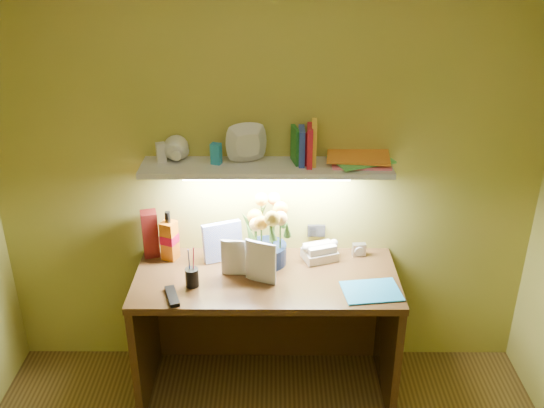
# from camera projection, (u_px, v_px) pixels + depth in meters

# --- Properties ---
(desk) EXTENTS (1.40, 0.60, 0.75)m
(desk) POSITION_uv_depth(u_px,v_px,m) (267.00, 333.00, 3.37)
(desk) COLOR #33220E
(desk) RESTS_ON ground
(flower_bouquet) EXTENTS (0.26, 0.26, 0.39)m
(flower_bouquet) POSITION_uv_depth(u_px,v_px,m) (266.00, 231.00, 3.26)
(flower_bouquet) COLOR #0E1B39
(flower_bouquet) RESTS_ON desk
(telephone) EXTENTS (0.21, 0.18, 0.11)m
(telephone) POSITION_uv_depth(u_px,v_px,m) (320.00, 250.00, 3.35)
(telephone) COLOR beige
(telephone) RESTS_ON desk
(desk_clock) EXTENTS (0.08, 0.04, 0.07)m
(desk_clock) POSITION_uv_depth(u_px,v_px,m) (359.00, 250.00, 3.39)
(desk_clock) COLOR #AAA9AD
(desk_clock) RESTS_ON desk
(whisky_bottle) EXTENTS (0.10, 0.10, 0.29)m
(whisky_bottle) POSITION_uv_depth(u_px,v_px,m) (169.00, 235.00, 3.32)
(whisky_bottle) COLOR #C6590D
(whisky_bottle) RESTS_ON desk
(whisky_box) EXTENTS (0.11, 0.11, 0.27)m
(whisky_box) POSITION_uv_depth(u_px,v_px,m) (150.00, 234.00, 3.36)
(whisky_box) COLOR #57100D
(whisky_box) RESTS_ON desk
(pen_cup) EXTENTS (0.07, 0.07, 0.17)m
(pen_cup) POSITION_uv_depth(u_px,v_px,m) (192.00, 272.00, 3.09)
(pen_cup) COLOR black
(pen_cup) RESTS_ON desk
(art_card) EXTENTS (0.22, 0.12, 0.22)m
(art_card) POSITION_uv_depth(u_px,v_px,m) (223.00, 242.00, 3.33)
(art_card) COLOR silver
(art_card) RESTS_ON desk
(tv_remote) EXTENTS (0.10, 0.18, 0.02)m
(tv_remote) POSITION_uv_depth(u_px,v_px,m) (172.00, 296.00, 3.03)
(tv_remote) COLOR black
(tv_remote) RESTS_ON desk
(blue_folder) EXTENTS (0.31, 0.25, 0.01)m
(blue_folder) POSITION_uv_depth(u_px,v_px,m) (371.00, 291.00, 3.08)
(blue_folder) COLOR #218CCC
(blue_folder) RESTS_ON desk
(desk_book_a) EXTENTS (0.16, 0.04, 0.21)m
(desk_book_a) POSITION_uv_depth(u_px,v_px,m) (221.00, 257.00, 3.19)
(desk_book_a) COLOR beige
(desk_book_a) RESTS_ON desk
(desk_book_b) EXTENTS (0.16, 0.09, 0.23)m
(desk_book_b) POSITION_uv_depth(u_px,v_px,m) (246.00, 259.00, 3.15)
(desk_book_b) COLOR silver
(desk_book_b) RESTS_ON desk
(wall_shelf) EXTENTS (1.32, 0.32, 0.25)m
(wall_shelf) POSITION_uv_depth(u_px,v_px,m) (270.00, 160.00, 3.13)
(wall_shelf) COLOR silver
(wall_shelf) RESTS_ON ground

